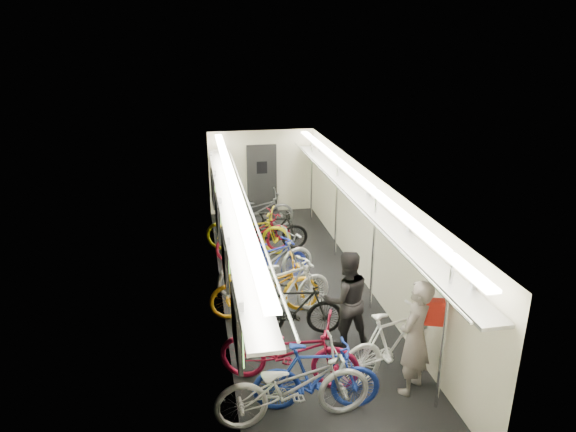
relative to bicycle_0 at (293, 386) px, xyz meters
name	(u,v)px	position (x,y,z in m)	size (l,w,h in m)	color
train_car_shell	(272,203)	(0.41, 4.39, 1.10)	(10.00, 10.00, 10.00)	black
bicycle_0	(293,386)	(0.00, 0.00, 0.00)	(0.74, 2.12, 1.11)	#A0A0A4
bicycle_1	(317,377)	(0.36, 0.16, -0.03)	(0.50, 1.77, 1.06)	#193096
bicycle_2	(289,350)	(0.09, 0.80, 0.00)	(0.74, 2.11, 1.11)	maroon
bicycle_3	(296,309)	(0.45, 2.06, -0.06)	(0.47, 1.65, 0.99)	black
bicycle_4	(265,288)	(0.03, 2.84, -0.01)	(0.72, 2.07, 1.09)	orange
bicycle_5	(287,290)	(0.39, 2.63, 0.01)	(0.53, 1.89, 1.14)	silver
bicycle_6	(266,262)	(0.20, 3.87, 0.02)	(0.77, 2.20, 1.16)	#9E9DA2
bicycle_7	(273,264)	(0.35, 3.90, -0.05)	(0.48, 1.70, 1.02)	#1B28A3
bicycle_8	(254,235)	(0.15, 5.55, -0.05)	(0.68, 1.94, 1.02)	maroon
bicycle_9	(274,231)	(0.66, 5.74, -0.06)	(0.47, 1.65, 0.99)	black
bicycle_10	(248,230)	(0.04, 5.80, -0.01)	(0.73, 2.09, 1.10)	gold
bicycle_11	(394,343)	(1.67, 0.67, 0.02)	(0.54, 1.91, 1.15)	white
bicycle_12	(257,210)	(0.44, 7.26, -0.03)	(0.70, 2.00, 1.05)	slate
passenger_near	(415,337)	(1.82, 0.31, 0.33)	(0.65, 0.43, 1.78)	slate
passenger_mid	(346,299)	(1.20, 1.63, 0.29)	(0.82, 0.64, 1.69)	black
backpack	(434,312)	(2.07, 0.29, 0.72)	(0.26, 0.14, 0.38)	red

